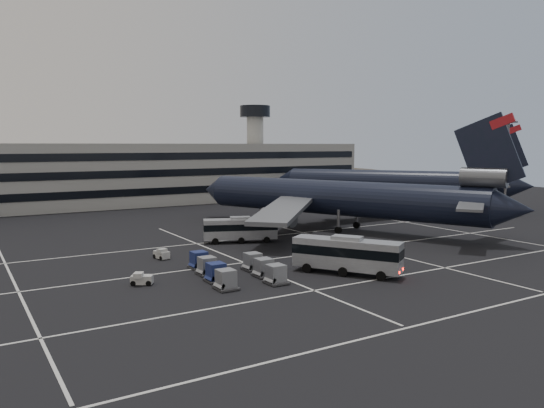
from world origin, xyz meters
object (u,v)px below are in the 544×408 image
(bus_near, at_px, (347,253))
(uld_cluster, at_px, (234,269))
(bus_far, at_px, (240,228))
(tug_a, at_px, (162,254))
(trijet_main, at_px, (340,198))

(bus_near, xyz_separation_m, uld_cluster, (-11.00, 4.86, -1.30))
(bus_near, relative_size, bus_far, 1.07)
(bus_near, relative_size, tug_a, 4.95)
(trijet_main, bearing_deg, bus_near, -150.60)
(trijet_main, height_order, bus_near, trijet_main)
(bus_far, bearing_deg, trijet_main, -64.28)
(trijet_main, distance_m, tug_a, 32.94)
(bus_near, bearing_deg, uld_cluster, 123.05)
(bus_near, relative_size, uld_cluster, 0.89)
(tug_a, height_order, uld_cluster, uld_cluster)
(uld_cluster, bearing_deg, bus_near, -23.85)
(tug_a, xyz_separation_m, uld_cluster, (3.32, -12.59, 0.36))
(tug_a, distance_m, uld_cluster, 13.03)
(uld_cluster, bearing_deg, trijet_main, 33.05)
(bus_far, height_order, uld_cluster, bus_far)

